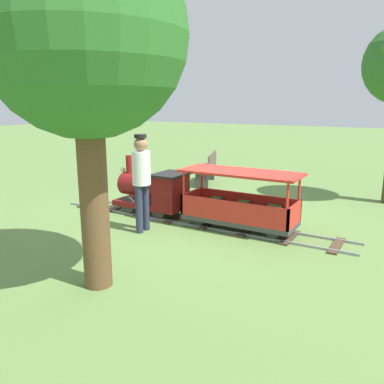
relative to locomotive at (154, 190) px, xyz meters
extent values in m
plane|color=#608442|center=(0.00, -1.16, -0.48)|extent=(60.00, 60.00, 0.00)
cube|color=gray|center=(-0.25, -0.86, -0.46)|extent=(0.02, 5.70, 0.04)
cube|color=gray|center=(0.25, -0.86, -0.46)|extent=(0.02, 5.70, 0.04)
cube|color=#4C3828|center=(0.00, -3.35, -0.47)|extent=(0.74, 0.14, 0.03)
cube|color=#4C3828|center=(0.00, -2.64, -0.47)|extent=(0.74, 0.14, 0.03)
cube|color=#4C3828|center=(0.00, -1.93, -0.47)|extent=(0.74, 0.14, 0.03)
cube|color=#4C3828|center=(0.00, -1.22, -0.47)|extent=(0.74, 0.14, 0.03)
cube|color=#4C3828|center=(0.00, -0.50, -0.47)|extent=(0.74, 0.14, 0.03)
cube|color=#4C3828|center=(0.00, 0.21, -0.47)|extent=(0.74, 0.14, 0.03)
cube|color=#4C3828|center=(0.00, 0.92, -0.47)|extent=(0.74, 0.14, 0.03)
cube|color=#4C3828|center=(0.00, 1.63, -0.47)|extent=(0.74, 0.14, 0.03)
cube|color=maroon|center=(0.00, 0.09, -0.27)|extent=(0.62, 1.40, 0.10)
cylinder|color=maroon|center=(0.00, 0.29, 0.08)|extent=(0.44, 0.85, 0.44)
cylinder|color=#B7932D|center=(0.00, 0.72, 0.08)|extent=(0.37, 0.02, 0.37)
cylinder|color=maroon|center=(0.00, 0.59, 0.46)|extent=(0.12, 0.12, 0.33)
sphere|color=#B7932D|center=(0.00, 0.24, 0.35)|extent=(0.16, 0.16, 0.16)
cube|color=maroon|center=(0.00, -0.38, 0.05)|extent=(0.62, 0.45, 0.55)
cube|color=black|center=(0.00, -0.38, 0.35)|extent=(0.70, 0.53, 0.04)
sphere|color=#F2EAB2|center=(0.00, 0.75, 0.34)|extent=(0.10, 0.10, 0.10)
cylinder|color=#2D2D2D|center=(-0.25, 0.44, -0.28)|extent=(0.05, 0.32, 0.32)
cylinder|color=#2D2D2D|center=(0.25, 0.44, -0.28)|extent=(0.05, 0.32, 0.32)
cylinder|color=#2D2D2D|center=(-0.25, -0.26, -0.28)|extent=(0.05, 0.32, 0.32)
cylinder|color=#2D2D2D|center=(0.25, -0.26, -0.28)|extent=(0.05, 0.32, 0.32)
cube|color=#3F3F3F|center=(0.00, -1.76, -0.30)|extent=(0.70, 1.90, 0.08)
cube|color=red|center=(-0.33, -1.76, -0.09)|extent=(0.04, 1.90, 0.35)
cube|color=red|center=(0.33, -1.76, -0.09)|extent=(0.04, 1.90, 0.35)
cube|color=red|center=(0.00, -0.83, -0.09)|extent=(0.70, 0.04, 0.35)
cube|color=red|center=(0.00, -2.69, -0.09)|extent=(0.70, 0.04, 0.35)
cylinder|color=red|center=(-0.32, -0.86, 0.11)|extent=(0.04, 0.04, 0.75)
cylinder|color=red|center=(0.32, -0.86, 0.11)|extent=(0.04, 0.04, 0.75)
cylinder|color=red|center=(-0.32, -2.66, 0.11)|extent=(0.04, 0.04, 0.75)
cylinder|color=red|center=(0.32, -2.66, 0.11)|extent=(0.04, 0.04, 0.75)
cube|color=red|center=(0.00, -1.76, 0.51)|extent=(0.80, 2.00, 0.04)
cube|color=#2D6B33|center=(0.00, -2.29, -0.14)|extent=(0.54, 0.20, 0.24)
cube|color=#2D6B33|center=(0.00, -1.76, -0.14)|extent=(0.54, 0.20, 0.24)
cube|color=#2D6B33|center=(0.00, -1.23, -0.14)|extent=(0.54, 0.20, 0.24)
cylinder|color=#262626|center=(-0.25, -1.09, -0.32)|extent=(0.04, 0.24, 0.24)
cylinder|color=#262626|center=(0.25, -1.09, -0.32)|extent=(0.04, 0.24, 0.24)
cylinder|color=#262626|center=(-0.25, -2.42, -0.32)|extent=(0.04, 0.24, 0.24)
cylinder|color=#262626|center=(0.25, -2.42, -0.32)|extent=(0.04, 0.24, 0.24)
cylinder|color=#282D47|center=(-0.97, -0.40, -0.08)|extent=(0.12, 0.12, 0.80)
cylinder|color=#282D47|center=(-0.79, -0.40, -0.08)|extent=(0.12, 0.12, 0.80)
cylinder|color=white|center=(-0.88, -0.40, 0.59)|extent=(0.30, 0.30, 0.55)
sphere|color=#936B4C|center=(-0.88, -0.40, 0.98)|extent=(0.22, 0.22, 0.22)
cylinder|color=black|center=(-0.88, -0.40, 1.11)|extent=(0.20, 0.20, 0.06)
cube|color=brown|center=(3.09, 0.56, -0.06)|extent=(1.36, 0.81, 0.06)
cube|color=brown|center=(3.15, 0.39, 0.14)|extent=(1.24, 0.47, 0.40)
cube|color=#333333|center=(2.55, 0.37, -0.27)|extent=(0.18, 0.33, 0.42)
cube|color=#333333|center=(3.62, 0.75, -0.27)|extent=(0.18, 0.33, 0.42)
cylinder|color=brown|center=(-2.74, -1.15, 0.54)|extent=(0.32, 0.32, 2.05)
sphere|color=#2D6B28|center=(-2.74, -1.15, 2.32)|extent=(2.17, 2.17, 2.17)
camera|label=1|loc=(-5.89, -4.28, 1.64)|focal=36.66mm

